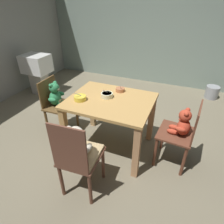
{
  "coord_description": "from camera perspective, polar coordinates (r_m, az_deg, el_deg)",
  "views": [
    {
      "loc": [
        0.81,
        -1.88,
        1.82
      ],
      "look_at": [
        0.0,
        0.05,
        0.53
      ],
      "focal_mm": 30.57,
      "sensor_mm": 36.0,
      "label": 1
    }
  ],
  "objects": [
    {
      "name": "ground_plane",
      "position": [
        2.75,
        -0.41,
        -10.3
      ],
      "size": [
        5.2,
        5.2,
        0.04
      ],
      "color": "#726A54"
    },
    {
      "name": "dining_table",
      "position": [
        2.39,
        -0.46,
        0.75
      ],
      "size": [
        1.02,
        0.83,
        0.74
      ],
      "color": "tan",
      "rests_on": "ground_plane"
    },
    {
      "name": "wall_rear",
      "position": [
        4.53,
        13.72,
        25.82
      ],
      "size": [
        5.2,
        0.08,
        2.84
      ],
      "primitive_type": "cube",
      "color": "gray",
      "rests_on": "ground_plane"
    },
    {
      "name": "teddy_chair_near_left",
      "position": [
        2.85,
        -16.27,
        3.59
      ],
      "size": [
        0.38,
        0.42,
        0.83
      ],
      "rotation": [
        0.0,
        0.0,
        0.04
      ],
      "color": "brown",
      "rests_on": "ground_plane"
    },
    {
      "name": "porridge_bowl_yellow_near_left",
      "position": [
        2.33,
        -9.51,
        4.2
      ],
      "size": [
        0.15,
        0.15,
        0.13
      ],
      "color": "gold",
      "rests_on": "dining_table"
    },
    {
      "name": "porridge_bowl_terracotta_far_center",
      "position": [
        2.52,
        2.44,
        6.71
      ],
      "size": [
        0.12,
        0.12,
        0.11
      ],
      "color": "#B56D46",
      "rests_on": "dining_table"
    },
    {
      "name": "porridge_bowl_cream_center",
      "position": [
        2.36,
        -1.53,
        5.12
      ],
      "size": [
        0.15,
        0.16,
        0.13
      ],
      "color": "beige",
      "rests_on": "dining_table"
    },
    {
      "name": "teddy_chair_near_front",
      "position": [
        1.87,
        -10.09,
        -11.36
      ],
      "size": [
        0.4,
        0.43,
        0.94
      ],
      "rotation": [
        0.0,
        0.0,
        1.64
      ],
      "color": "brown",
      "rests_on": "ground_plane"
    },
    {
      "name": "teddy_chair_near_right",
      "position": [
        2.31,
        20.15,
        -4.68
      ],
      "size": [
        0.42,
        0.45,
        0.84
      ],
      "rotation": [
        0.0,
        0.0,
        3.06
      ],
      "color": "brown",
      "rests_on": "ground_plane"
    },
    {
      "name": "metal_pail",
      "position": [
        4.41,
        27.7,
        5.27
      ],
      "size": [
        0.26,
        0.26,
        0.25
      ],
      "primitive_type": "cylinder",
      "color": "#93969B",
      "rests_on": "ground_plane"
    },
    {
      "name": "sink_basin",
      "position": [
        4.26,
        -21.5,
        11.89
      ],
      "size": [
        0.52,
        0.41,
        0.82
      ],
      "color": "#B7B2A8",
      "rests_on": "ground_plane"
    }
  ]
}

